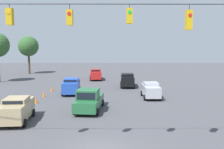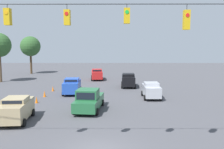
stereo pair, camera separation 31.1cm
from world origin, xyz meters
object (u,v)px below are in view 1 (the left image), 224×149
object	(u,v)px
sedan_tan_parked_shoulder	(17,109)
sedan_silver_oncoming_far	(151,90)
sedan_blue_withflow_far	(71,86)
tree_horizon_left	(28,46)
sedan_red_withflow_deep	(96,74)
traffic_cone_farthest	(52,89)
traffic_cone_third	(27,108)
traffic_cone_fourth	(36,100)
overhead_signal_span	(101,54)
sedan_black_oncoming_deep	(127,80)
traffic_cone_second	(14,118)
traffic_cone_fifth	(44,94)
pickup_truck_green_withflow_mid	(89,100)

from	to	relation	value
sedan_tan_parked_shoulder	sedan_silver_oncoming_far	bearing A→B (deg)	-144.18
sedan_blue_withflow_far	tree_horizon_left	xyz separation A→B (m)	(12.28, -21.72, 4.76)
sedan_red_withflow_deep	sedan_silver_oncoming_far	world-z (taller)	sedan_red_withflow_deep
sedan_blue_withflow_far	traffic_cone_farthest	distance (m)	3.41
traffic_cone_third	traffic_cone_fourth	bearing A→B (deg)	-87.37
overhead_signal_span	traffic_cone_fourth	xyz separation A→B (m)	(7.38, -12.39, -5.34)
sedan_silver_oncoming_far	sedan_black_oncoming_deep	size ratio (longest dim) A/B	0.94
sedan_tan_parked_shoulder	tree_horizon_left	bearing A→B (deg)	-73.79
traffic_cone_fourth	traffic_cone_second	bearing A→B (deg)	91.41
sedan_tan_parked_shoulder	traffic_cone_fifth	size ratio (longest dim) A/B	6.37
sedan_blue_withflow_far	sedan_tan_parked_shoulder	distance (m)	11.74
overhead_signal_span	sedan_red_withflow_deep	distance (m)	30.47
traffic_cone_farthest	traffic_cone_second	bearing A→B (deg)	90.22
sedan_silver_oncoming_far	traffic_cone_second	xyz separation A→B (m)	(12.44, 9.09, -0.61)
sedan_tan_parked_shoulder	traffic_cone_third	world-z (taller)	sedan_tan_parked_shoulder
sedan_tan_parked_shoulder	tree_horizon_left	xyz separation A→B (m)	(9.64, -33.16, 4.75)
traffic_cone_fourth	pickup_truck_green_withflow_mid	bearing A→B (deg)	153.52
sedan_tan_parked_shoulder	traffic_cone_third	distance (m)	3.09
traffic_cone_fifth	tree_horizon_left	distance (m)	25.95
overhead_signal_span	pickup_truck_green_withflow_mid	distance (m)	10.68
sedan_silver_oncoming_far	tree_horizon_left	xyz separation A→B (m)	(21.91, -24.30, 4.82)
sedan_silver_oncoming_far	traffic_cone_farthest	bearing A→B (deg)	-19.02
pickup_truck_green_withflow_mid	traffic_cone_third	distance (m)	5.78
sedan_silver_oncoming_far	traffic_cone_third	distance (m)	13.77
pickup_truck_green_withflow_mid	traffic_cone_second	size ratio (longest dim) A/B	7.76
sedan_blue_withflow_far	sedan_silver_oncoming_far	xyz separation A→B (m)	(-9.63, 2.58, -0.06)
traffic_cone_fifth	traffic_cone_farthest	xyz separation A→B (m)	(-0.12, -3.62, 0.00)
overhead_signal_span	traffic_cone_third	bearing A→B (deg)	-51.39
sedan_tan_parked_shoulder	traffic_cone_second	size ratio (longest dim) A/B	6.37
traffic_cone_second	tree_horizon_left	bearing A→B (deg)	-74.17
sedan_black_oncoming_deep	pickup_truck_green_withflow_mid	bearing A→B (deg)	71.00
sedan_red_withflow_deep	sedan_tan_parked_shoulder	world-z (taller)	sedan_tan_parked_shoulder
traffic_cone_farthest	pickup_truck_green_withflow_mid	bearing A→B (deg)	120.64
tree_horizon_left	sedan_silver_oncoming_far	bearing A→B (deg)	132.04
sedan_blue_withflow_far	sedan_silver_oncoming_far	world-z (taller)	sedan_blue_withflow_far
traffic_cone_third	traffic_cone_farthest	distance (m)	10.16
sedan_red_withflow_deep	traffic_cone_fifth	distance (m)	15.41
traffic_cone_farthest	sedan_black_oncoming_deep	bearing A→B (deg)	-161.76
sedan_tan_parked_shoulder	traffic_cone_second	distance (m)	0.73
sedan_silver_oncoming_far	traffic_cone_third	bearing A→B (deg)	25.16
sedan_black_oncoming_deep	traffic_cone_second	bearing A→B (deg)	58.60
pickup_truck_green_withflow_mid	traffic_cone_fourth	size ratio (longest dim) A/B	7.76
traffic_cone_farthest	traffic_cone_fourth	bearing A→B (deg)	89.07
sedan_tan_parked_shoulder	traffic_cone_fourth	bearing A→B (deg)	-87.01
pickup_truck_green_withflow_mid	sedan_silver_oncoming_far	xyz separation A→B (m)	(-6.72, -5.44, -0.01)
sedan_red_withflow_deep	traffic_cone_second	world-z (taller)	sedan_red_withflow_deep
sedan_black_oncoming_deep	traffic_cone_farthest	world-z (taller)	sedan_black_oncoming_deep
sedan_black_oncoming_deep	traffic_cone_third	xyz separation A→B (m)	(10.26, 13.55, -0.67)
sedan_blue_withflow_far	traffic_cone_fourth	world-z (taller)	sedan_blue_withflow_far
sedan_blue_withflow_far	sedan_tan_parked_shoulder	bearing A→B (deg)	77.02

